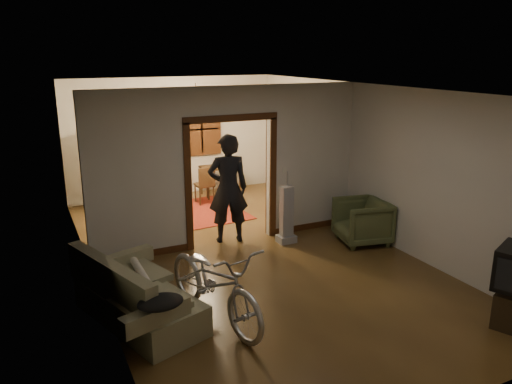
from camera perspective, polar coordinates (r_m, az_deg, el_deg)
floor at (r=8.58m, az=-0.87°, el=-7.25°), size 5.00×8.50×0.01m
ceiling at (r=7.92m, az=-0.96°, el=11.76°), size 5.00×8.50×0.01m
wall_back at (r=12.05m, az=-9.44°, el=6.21°), size 5.00×0.02×2.80m
wall_left at (r=7.48m, az=-18.59°, el=-0.20°), size 0.02×8.50×2.80m
wall_right at (r=9.43m, az=13.05°, el=3.40°), size 0.02×8.50×2.80m
partition_wall at (r=8.80m, az=-2.96°, el=2.92°), size 5.00×0.14×2.80m
door_casing at (r=8.87m, az=-2.93°, el=1.03°), size 1.74×0.20×2.32m
far_window at (r=12.20m, az=-6.24°, el=7.16°), size 0.98×0.06×1.28m
chandelier at (r=10.27m, az=-6.87°, el=10.04°), size 0.24×0.24×0.24m
light_switch at (r=9.22m, az=3.28°, el=2.54°), size 0.08×0.01×0.12m
sofa at (r=6.63m, az=-13.26°, el=-10.75°), size 1.42×2.08×0.88m
rolled_paper at (r=6.88m, az=-13.05°, el=-8.89°), size 0.11×0.85×0.11m
jacket at (r=5.74m, az=-10.86°, el=-12.27°), size 0.51×0.39×0.15m
bicycle at (r=6.45m, az=-4.75°, el=-10.20°), size 1.12×2.14×1.07m
armchair at (r=9.21m, az=12.02°, el=-3.30°), size 1.04×1.02×0.80m
vacuum at (r=8.99m, az=3.51°, el=-2.59°), size 0.39×0.35×1.06m
person at (r=8.92m, az=-3.22°, el=0.38°), size 0.81×0.63×1.98m
oriental_rug at (r=10.90m, az=-5.99°, el=-2.21°), size 1.67×2.11×0.02m
locker at (r=11.43m, az=-15.20°, el=2.67°), size 0.91×0.56×1.75m
globe at (r=11.25m, az=-15.59°, el=7.97°), size 0.26×0.26×0.26m
desk at (r=12.10m, az=-4.04°, el=1.33°), size 0.95×0.54×0.70m
desk_chair at (r=11.39m, az=-5.93°, el=0.82°), size 0.39×0.39×0.87m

